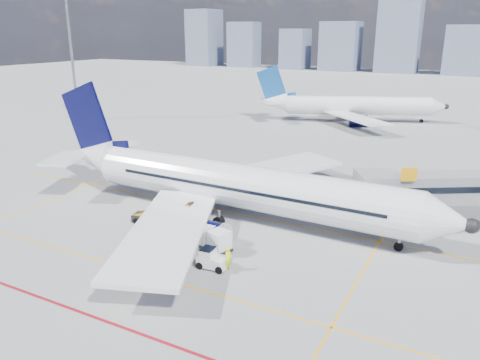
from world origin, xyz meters
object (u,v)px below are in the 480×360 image
object	(u,v)px
baggage_tug	(211,259)
ramp_worker	(228,259)
cargo_dolly	(212,238)
main_aircraft	(226,184)
second_aircraft	(349,106)
belt_loader	(156,217)

from	to	relation	value
baggage_tug	ramp_worker	world-z (taller)	ramp_worker
baggage_tug	cargo_dolly	xyz separation A→B (m)	(-1.57, 2.75, 0.30)
main_aircraft	ramp_worker	size ratio (longest dim) A/B	22.62
second_aircraft	cargo_dolly	bearing A→B (deg)	-107.36
baggage_tug	main_aircraft	bearing A→B (deg)	109.87
second_aircraft	baggage_tug	xyz separation A→B (m)	(7.22, -65.69, -2.46)
main_aircraft	second_aircraft	distance (m)	55.69
main_aircraft	belt_loader	world-z (taller)	main_aircraft
cargo_dolly	ramp_worker	distance (m)	3.87
second_aircraft	baggage_tug	size ratio (longest dim) A/B	15.30
second_aircraft	belt_loader	bearing A→B (deg)	-114.31
cargo_dolly	belt_loader	xyz separation A→B (m)	(-7.58, 2.33, -0.42)
cargo_dolly	belt_loader	world-z (taller)	belt_loader
second_aircraft	belt_loader	distance (m)	60.69
belt_loader	baggage_tug	bearing A→B (deg)	-39.21
belt_loader	second_aircraft	bearing A→B (deg)	78.02
main_aircraft	ramp_worker	bearing A→B (deg)	-58.94
second_aircraft	ramp_worker	bearing A→B (deg)	-105.00
main_aircraft	belt_loader	size ratio (longest dim) A/B	7.10
cargo_dolly	ramp_worker	xyz separation A→B (m)	(2.94, -2.50, -0.09)
second_aircraft	baggage_tug	world-z (taller)	second_aircraft
main_aircraft	belt_loader	distance (m)	7.42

